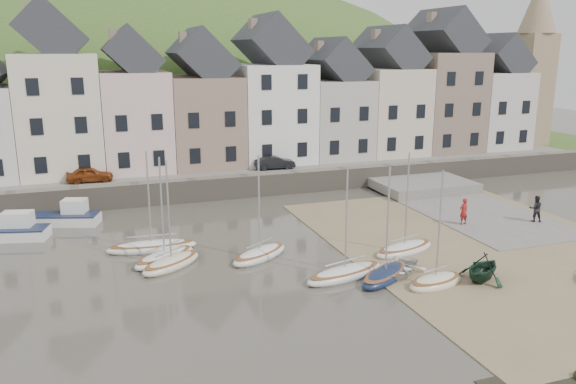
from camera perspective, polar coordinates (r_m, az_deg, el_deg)
name	(u,v)px	position (r m, az deg, el deg)	size (l,w,h in m)	color
ground	(323,269)	(31.92, 3.56, -7.73)	(160.00, 160.00, 0.00)	#443F35
quay_land	(208,156)	(61.42, -7.97, 3.57)	(90.00, 30.00, 1.50)	#3D5B24
quay_street	(234,170)	(50.24, -5.42, 2.22)	(70.00, 7.00, 0.10)	slate
seawall	(244,186)	(47.07, -4.38, 0.61)	(70.00, 1.20, 1.80)	slate
beach	(488,247)	(37.32, 19.42, -5.21)	(18.00, 26.00, 0.06)	#7B684B
slipway	(464,207)	(45.71, 17.21, -1.49)	(8.00, 18.00, 0.12)	slate
hillside	(146,245)	(92.50, -14.06, -5.14)	(134.40, 84.00, 84.00)	#3D5B24
townhouse_terrace	(242,100)	(53.18, -4.62, 9.19)	(61.05, 8.00, 13.93)	white
church_spire	(534,57)	(68.96, 23.41, 12.34)	(4.00, 4.00, 18.00)	#997F60
sailboat_0	(152,246)	(35.59, -13.47, -5.32)	(5.47, 1.82, 6.32)	white
sailboat_1	(165,257)	(33.66, -12.25, -6.38)	(4.34, 3.65, 6.32)	white
sailboat_2	(171,263)	(32.74, -11.60, -6.94)	(4.18, 3.66, 6.32)	beige
sailboat_3	(260,254)	(33.41, -2.85, -6.22)	(4.39, 3.55, 6.32)	white
sailboat_4	(345,273)	(30.83, 5.72, -8.07)	(5.18, 2.73, 6.32)	white
sailboat_5	(385,275)	(30.90, 9.72, -8.15)	(4.42, 3.66, 6.32)	#141F3E
sailboat_6	(404,249)	(34.96, 11.58, -5.56)	(4.65, 2.66, 6.32)	white
sailboat_7	(436,281)	(30.60, 14.56, -8.63)	(3.66, 2.26, 6.32)	beige
motorboat_0	(8,230)	(40.76, -26.20, -3.45)	(5.52, 2.94, 1.70)	white
motorboat_2	(68,216)	(42.50, -21.17, -2.25)	(4.81, 3.01, 1.70)	white
rowboat_white	(399,268)	(31.47, 11.03, -7.51)	(2.39, 3.35, 0.69)	white
rowboat_green	(482,267)	(31.63, 18.89, -7.14)	(2.47, 2.86, 1.51)	#152F20
person_red	(464,211)	(40.89, 17.17, -1.87)	(0.67, 0.44, 1.85)	maroon
person_dark	(536,209)	(43.34, 23.54, -1.54)	(0.90, 0.70, 1.85)	black
car_left	(90,174)	(47.79, -19.23, 1.67)	(1.43, 3.55, 1.21)	maroon
car_right	(275,162)	(50.07, -1.35, 2.98)	(1.24, 3.56, 1.17)	black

